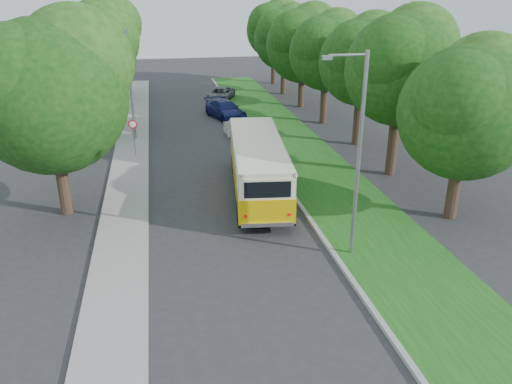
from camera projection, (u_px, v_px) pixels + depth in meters
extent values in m
plane|color=#2D2D30|center=(236.00, 237.00, 21.56)|extent=(120.00, 120.00, 0.00)
cube|color=gray|center=(287.00, 187.00, 26.72)|extent=(0.20, 70.00, 0.15)
cube|color=#1D5115|center=(329.00, 184.00, 27.15)|extent=(4.50, 70.00, 0.13)
cube|color=gray|center=(126.00, 199.00, 25.21)|extent=(2.20, 70.00, 0.12)
cylinder|color=#332319|center=(455.00, 184.00, 22.76)|extent=(0.56, 0.56, 3.35)
sphere|color=#0E3F0E|center=(466.00, 113.00, 21.51)|extent=(5.85, 5.85, 5.85)
sphere|color=#0E3F0E|center=(484.00, 83.00, 21.78)|extent=(4.38, 4.38, 4.38)
sphere|color=#0E3F0E|center=(460.00, 101.00, 20.41)|extent=(4.09, 4.09, 4.09)
cylinder|color=#332319|center=(393.00, 138.00, 27.99)|extent=(0.56, 0.56, 4.26)
sphere|color=#0E3F0E|center=(401.00, 70.00, 26.56)|extent=(5.98, 5.98, 5.98)
sphere|color=#0E3F0E|center=(416.00, 45.00, 26.84)|extent=(4.49, 4.49, 4.49)
sphere|color=#0E3F0E|center=(393.00, 58.00, 25.44)|extent=(4.19, 4.19, 4.19)
cylinder|color=#332319|center=(358.00, 116.00, 33.55)|extent=(0.56, 0.56, 3.95)
sphere|color=#0E3F0E|center=(362.00, 62.00, 32.22)|extent=(5.61, 5.61, 5.61)
sphere|color=#0E3F0E|center=(374.00, 43.00, 32.48)|extent=(4.21, 4.21, 4.21)
sphere|color=#0E3F0E|center=(355.00, 53.00, 31.16)|extent=(3.92, 3.92, 3.92)
cylinder|color=#332319|center=(324.00, 99.00, 38.95)|extent=(0.56, 0.56, 3.86)
sphere|color=#0E3F0E|center=(326.00, 53.00, 37.62)|extent=(5.64, 5.64, 5.64)
sphere|color=#0E3F0E|center=(337.00, 36.00, 37.89)|extent=(4.23, 4.23, 4.23)
sphere|color=#0E3F0E|center=(319.00, 44.00, 36.56)|extent=(3.95, 3.95, 3.95)
cylinder|color=#332319|center=(301.00, 87.00, 44.42)|extent=(0.56, 0.56, 3.58)
sphere|color=#0E3F0E|center=(303.00, 46.00, 43.08)|extent=(6.36, 6.36, 6.36)
sphere|color=#0E3F0E|center=(314.00, 30.00, 43.38)|extent=(4.77, 4.77, 4.77)
sphere|color=#0E3F0E|center=(295.00, 37.00, 41.89)|extent=(4.45, 4.45, 4.45)
cylinder|color=#332319|center=(283.00, 75.00, 49.83)|extent=(0.56, 0.56, 3.68)
sphere|color=#0E3F0E|center=(284.00, 39.00, 48.51)|extent=(5.91, 5.91, 5.91)
sphere|color=#0E3F0E|center=(293.00, 26.00, 48.78)|extent=(4.43, 4.43, 4.43)
sphere|color=#0E3F0E|center=(277.00, 32.00, 47.40)|extent=(4.14, 4.14, 4.14)
cylinder|color=#332319|center=(274.00, 65.00, 55.27)|extent=(0.56, 0.56, 4.05)
sphere|color=#0E3F0E|center=(274.00, 30.00, 53.88)|extent=(5.97, 5.97, 5.97)
sphere|color=#0E3F0E|center=(282.00, 18.00, 54.15)|extent=(4.48, 4.48, 4.48)
sphere|color=#0E3F0E|center=(267.00, 24.00, 52.76)|extent=(4.18, 4.18, 4.18)
cylinder|color=#332319|center=(62.00, 177.00, 23.14)|extent=(0.56, 0.56, 3.68)
sphere|color=#0E3F0E|center=(49.00, 97.00, 21.73)|extent=(6.80, 6.80, 6.80)
sphere|color=#0E3F0E|center=(76.00, 62.00, 22.04)|extent=(5.10, 5.10, 5.10)
sphere|color=#0E3F0E|center=(16.00, 82.00, 20.45)|extent=(4.76, 4.76, 4.76)
cylinder|color=#332319|center=(93.00, 110.00, 35.84)|extent=(0.56, 0.56, 3.68)
sphere|color=#0E3F0E|center=(86.00, 57.00, 34.43)|extent=(6.80, 6.80, 6.80)
sphere|color=#0E3F0E|center=(103.00, 35.00, 34.75)|extent=(5.10, 5.10, 5.10)
sphere|color=#0E3F0E|center=(67.00, 46.00, 33.15)|extent=(4.76, 4.76, 4.76)
cylinder|color=#332319|center=(106.00, 81.00, 46.73)|extent=(0.56, 0.56, 3.68)
sphere|color=#0E3F0E|center=(101.00, 40.00, 45.32)|extent=(6.80, 6.80, 6.80)
sphere|color=#0E3F0E|center=(114.00, 24.00, 45.63)|extent=(5.10, 5.10, 5.10)
sphere|color=#0E3F0E|center=(87.00, 31.00, 44.04)|extent=(4.76, 4.76, 4.76)
cylinder|color=gray|center=(359.00, 161.00, 18.55)|extent=(0.16, 0.16, 8.00)
cylinder|color=gray|center=(348.00, 55.00, 16.96)|extent=(1.40, 0.10, 0.10)
cube|color=gray|center=(327.00, 58.00, 16.85)|extent=(0.35, 0.16, 0.14)
cylinder|color=gray|center=(131.00, 87.00, 33.82)|extent=(0.16, 0.16, 7.50)
cylinder|color=gray|center=(114.00, 31.00, 32.33)|extent=(1.40, 0.10, 0.10)
cube|color=gray|center=(102.00, 33.00, 32.22)|extent=(0.35, 0.16, 0.14)
cylinder|color=gray|center=(134.00, 138.00, 31.16)|extent=(0.06, 0.06, 2.50)
cone|color=red|center=(133.00, 124.00, 30.78)|extent=(0.56, 0.02, 0.56)
cone|color=white|center=(133.00, 124.00, 30.77)|extent=(0.40, 0.02, 0.40)
imported|color=#A2A2A6|center=(261.00, 164.00, 28.10)|extent=(1.91, 4.52, 1.53)
imported|color=silver|center=(246.00, 131.00, 34.75)|extent=(2.68, 4.48, 1.39)
imported|color=navy|center=(225.00, 110.00, 40.84)|extent=(3.40, 5.28, 1.42)
imported|color=slate|center=(220.00, 94.00, 47.16)|extent=(3.50, 4.89, 1.24)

